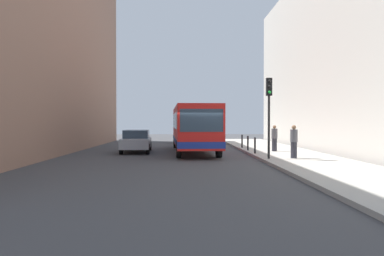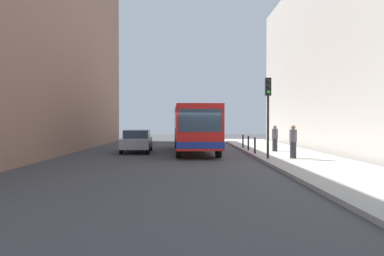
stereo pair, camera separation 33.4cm
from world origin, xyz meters
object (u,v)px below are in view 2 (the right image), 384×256
Objects in this scene: bollard_near at (255,145)px; bollard_mid at (248,143)px; car_beside_bus at (137,140)px; bus at (194,126)px; bollard_far at (243,141)px; traffic_light at (268,102)px; pedestrian_mid_sidewalk at (275,138)px; pedestrian_near_signal at (293,142)px; car_behind_bus at (189,135)px.

bollard_near is 1.00× the size of bollard_mid.
bus is at bearing 179.89° from car_beside_bus.
bollard_near is 4.78m from bollard_far.
traffic_light is 8.24m from bollard_far.
traffic_light is at bearing 118.41° from bus.
bollard_mid and bollard_far have the same top height.
pedestrian_mid_sidewalk is at bearing 162.70° from bus.
car_beside_bus is 2.62× the size of pedestrian_near_signal.
traffic_light is 4.32× the size of bollard_mid.
car_beside_bus is 9.00m from pedestrian_mid_sidewalk.
car_beside_bus is at bearing 141.59° from traffic_light.
car_behind_bus is 1.10× the size of traffic_light.
pedestrian_near_signal is 1.03× the size of pedestrian_mid_sidewalk.
bollard_near is at bearing 137.49° from bus.
car_beside_bus is 10.49m from pedestrian_near_signal.
traffic_light is at bearing 138.86° from car_beside_bus.
pedestrian_mid_sidewalk is at bearing 117.73° from car_behind_bus.
car_behind_bus is at bearing 108.36° from bollard_mid.
car_behind_bus reaches higher than bollard_far.
bollard_near is 0.57× the size of pedestrian_mid_sidewalk.
bollard_near is 2.39m from bollard_mid.
car_beside_bus reaches higher than bollard_far.
bus is 11.71× the size of bollard_mid.
traffic_light is 5.99m from bollard_mid.
bollard_far is 7.84m from pedestrian_near_signal.
bollard_near and bollard_mid have the same top height.
car_beside_bus is at bearing 12.58° from pedestrian_mid_sidewalk.
bus reaches higher than bollard_far.
traffic_light is at bearing -89.27° from bollard_far.
pedestrian_near_signal is (1.44, -5.31, 0.38)m from bollard_mid.
bus is 7.21m from traffic_light.
bus is 4.77m from bollard_near.
bus is at bearing 140.08° from bollard_near.
traffic_light is at bearing -88.96° from bollard_mid.
car_behind_bus is 4.75× the size of bollard_far.
pedestrian_mid_sidewalk reaches higher than car_beside_bus.
bus is 11.00m from car_behind_bus.
bollard_far is at bearing -43.52° from pedestrian_mid_sidewalk.
bollard_mid is at bearing -45.56° from pedestrian_near_signal.
bollard_mid is at bearing -5.81° from pedestrian_mid_sidewalk.
bollard_near is 3.28m from pedestrian_near_signal.
bollard_mid is (3.83, -11.54, -0.16)m from car_behind_bus.
car_beside_bus reaches higher than bollard_mid.
car_behind_bus is (3.52, 11.13, 0.00)m from car_beside_bus.
bollard_mid is (7.35, -0.41, -0.16)m from car_beside_bus.
bollard_mid is at bearing 112.40° from car_behind_bus.
bus is 11.71× the size of bollard_far.
car_behind_bus is 17.63m from traffic_light.
bus is 6.50× the size of pedestrian_near_signal.
pedestrian_mid_sidewalk reaches higher than bollard_near.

